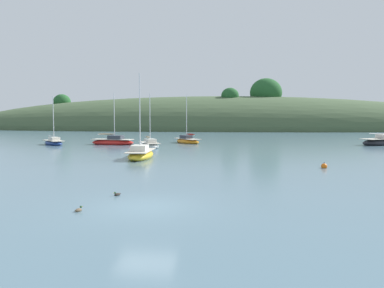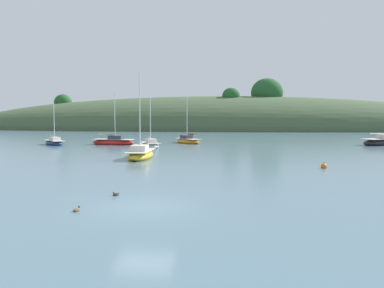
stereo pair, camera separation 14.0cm
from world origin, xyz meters
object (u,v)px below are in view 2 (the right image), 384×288
at_px(sailboat_teal_outer, 150,145).
at_px(duck_lone_right, 77,210).
at_px(sailboat_white_near, 384,142).
at_px(sailboat_grey_yawl, 141,154).
at_px(mooring_buoy_outer, 324,166).
at_px(sailboat_orange_cutter, 113,142).
at_px(sailboat_cream_ketch, 54,142).
at_px(sailboat_black_sloop, 188,141).
at_px(duck_lone_left, 116,194).

distance_m(sailboat_teal_outer, duck_lone_right, 31.38).
height_order(sailboat_teal_outer, sailboat_white_near, sailboat_white_near).
height_order(sailboat_grey_yawl, duck_lone_right, sailboat_grey_yawl).
bearing_deg(mooring_buoy_outer, sailboat_orange_cutter, 136.78).
height_order(sailboat_orange_cutter, mooring_buoy_outer, sailboat_orange_cutter).
bearing_deg(mooring_buoy_outer, sailboat_cream_ketch, 146.53).
height_order(sailboat_orange_cutter, sailboat_black_sloop, sailboat_orange_cutter).
bearing_deg(duck_lone_right, sailboat_orange_cutter, 104.88).
bearing_deg(duck_lone_right, sailboat_black_sloop, 89.80).
xyz_separation_m(sailboat_white_near, duck_lone_right, (-26.04, -38.28, -0.36)).
xyz_separation_m(sailboat_grey_yawl, mooring_buoy_outer, (14.89, -5.10, -0.24)).
bearing_deg(sailboat_orange_cutter, sailboat_grey_yawl, -64.90).
xyz_separation_m(sailboat_white_near, duck_lone_left, (-25.39, -35.09, -0.36)).
bearing_deg(sailboat_black_sloop, sailboat_grey_yawl, -96.07).
bearing_deg(sailboat_white_near, sailboat_teal_outer, -166.51).
relative_size(sailboat_cream_ketch, sailboat_teal_outer, 0.97).
distance_m(sailboat_orange_cutter, duck_lone_left, 33.64).
bearing_deg(duck_lone_right, sailboat_cream_ketch, 116.50).
bearing_deg(sailboat_cream_ketch, sailboat_teal_outer, -12.39).
bearing_deg(sailboat_black_sloop, sailboat_orange_cutter, -158.88).
bearing_deg(sailboat_grey_yawl, duck_lone_left, -80.91).
bearing_deg(sailboat_teal_outer, sailboat_black_sloop, 64.55).
height_order(duck_lone_left, duck_lone_right, same).
height_order(sailboat_cream_ketch, duck_lone_left, sailboat_cream_ketch).
xyz_separation_m(sailboat_cream_ketch, sailboat_white_near, (43.06, 4.15, 0.10)).
distance_m(sailboat_teal_outer, duck_lone_left, 28.30).
bearing_deg(duck_lone_right, duck_lone_left, 78.45).
xyz_separation_m(sailboat_cream_ketch, sailboat_teal_outer, (13.45, -2.95, 0.02)).
xyz_separation_m(sailboat_grey_yawl, sailboat_black_sloop, (2.08, 19.56, -0.03)).
distance_m(sailboat_orange_cutter, sailboat_teal_outer, 7.12).
relative_size(sailboat_teal_outer, sailboat_white_near, 0.78).
relative_size(sailboat_orange_cutter, sailboat_teal_outer, 1.05).
distance_m(sailboat_grey_yawl, duck_lone_left, 16.43).
distance_m(sailboat_grey_yawl, duck_lone_right, 19.52).
bearing_deg(mooring_buoy_outer, sailboat_black_sloop, 117.46).
distance_m(sailboat_cream_ketch, sailboat_white_near, 43.26).
xyz_separation_m(sailboat_orange_cutter, mooring_buoy_outer, (22.33, -20.98, -0.25)).
distance_m(sailboat_black_sloop, duck_lone_left, 35.78).
height_order(sailboat_cream_ketch, mooring_buoy_outer, sailboat_cream_ketch).
height_order(sailboat_grey_yawl, duck_lone_left, sailboat_grey_yawl).
bearing_deg(sailboat_grey_yawl, sailboat_white_near, 33.98).
height_order(mooring_buoy_outer, duck_lone_left, mooring_buoy_outer).
bearing_deg(sailboat_orange_cutter, duck_lone_right, -75.12).
relative_size(sailboat_grey_yawl, duck_lone_right, 18.79).
bearing_deg(sailboat_white_near, sailboat_cream_ketch, -174.49).
distance_m(sailboat_cream_ketch, mooring_buoy_outer, 35.93).
bearing_deg(sailboat_grey_yawl, mooring_buoy_outer, -18.91).
height_order(sailboat_teal_outer, sailboat_grey_yawl, sailboat_grey_yawl).
distance_m(sailboat_cream_ketch, sailboat_orange_cutter, 7.73).
xyz_separation_m(sailboat_white_near, mooring_buoy_outer, (-13.09, -23.97, -0.29)).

